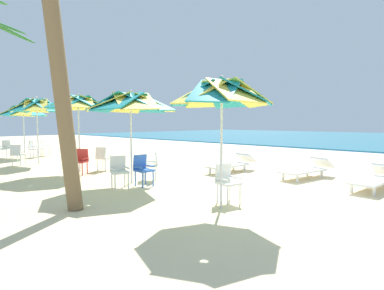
# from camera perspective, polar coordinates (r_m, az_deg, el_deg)

# --- Properties ---
(ground_plane) EXTENTS (80.00, 80.00, 0.00)m
(ground_plane) POSITION_cam_1_polar(r_m,az_deg,el_deg) (8.30, 18.66, -8.30)
(ground_plane) COLOR beige
(beach_umbrella_0) EXTENTS (2.10, 2.10, 2.72)m
(beach_umbrella_0) POSITION_cam_1_polar(r_m,az_deg,el_deg) (6.24, 5.60, 9.40)
(beach_umbrella_0) COLOR silver
(beach_umbrella_0) RESTS_ON ground
(plastic_chair_0) EXTENTS (0.56, 0.53, 0.87)m
(plastic_chair_0) POSITION_cam_1_polar(r_m,az_deg,el_deg) (6.82, 6.53, -6.55)
(plastic_chair_0) COLOR white
(plastic_chair_0) RESTS_ON ground
(beach_umbrella_1) EXTENTS (2.61, 2.61, 2.70)m
(beach_umbrella_1) POSITION_cam_1_polar(r_m,az_deg,el_deg) (8.98, -11.43, 7.71)
(beach_umbrella_1) COLOR silver
(beach_umbrella_1) RESTS_ON ground
(plastic_chair_1) EXTENTS (0.48, 0.45, 0.87)m
(plastic_chair_1) POSITION_cam_1_polar(r_m,az_deg,el_deg) (8.63, -9.22, -4.30)
(plastic_chair_1) COLOR blue
(plastic_chair_1) RESTS_ON ground
(plastic_chair_2) EXTENTS (0.63, 0.63, 0.87)m
(plastic_chair_2) POSITION_cam_1_polar(r_m,az_deg,el_deg) (9.47, -7.48, -3.52)
(plastic_chair_2) COLOR white
(plastic_chair_2) RESTS_ON ground
(plastic_chair_3) EXTENTS (0.58, 0.55, 0.87)m
(plastic_chair_3) POSITION_cam_1_polar(r_m,az_deg,el_deg) (8.45, -13.48, -4.54)
(plastic_chair_3) COLOR white
(plastic_chair_3) RESTS_ON ground
(beach_umbrella_2) EXTENTS (2.35, 2.35, 2.80)m
(beach_umbrella_2) POSITION_cam_1_polar(r_m,az_deg,el_deg) (11.64, -20.54, 7.31)
(beach_umbrella_2) COLOR silver
(beach_umbrella_2) RESTS_ON ground
(plastic_chair_4) EXTENTS (0.62, 0.63, 0.87)m
(plastic_chair_4) POSITION_cam_1_polar(r_m,az_deg,el_deg) (11.06, -20.13, -2.62)
(plastic_chair_4) COLOR red
(plastic_chair_4) RESTS_ON ground
(plastic_chair_5) EXTENTS (0.59, 0.61, 0.87)m
(plastic_chair_5) POSITION_cam_1_polar(r_m,az_deg,el_deg) (11.72, -16.34, -2.16)
(plastic_chair_5) COLOR white
(plastic_chair_5) RESTS_ON ground
(beach_umbrella_3) EXTENTS (2.22, 2.22, 2.88)m
(beach_umbrella_3) POSITION_cam_1_polar(r_m,az_deg,el_deg) (14.70, -27.07, 6.51)
(beach_umbrella_3) COLOR silver
(beach_umbrella_3) RESTS_ON ground
(plastic_chair_6) EXTENTS (0.63, 0.63, 0.87)m
(plastic_chair_6) POSITION_cam_1_polar(r_m,az_deg,el_deg) (14.42, -29.85, -1.38)
(plastic_chair_6) COLOR white
(plastic_chair_6) RESTS_ON ground
(beach_umbrella_4) EXTENTS (2.37, 2.37, 2.71)m
(beach_umbrella_4) POSITION_cam_1_polar(r_m,az_deg,el_deg) (17.97, -29.07, 5.51)
(beach_umbrella_4) COLOR silver
(beach_umbrella_4) RESTS_ON ground
(plastic_chair_7) EXTENTS (0.63, 0.63, 0.87)m
(plastic_chair_7) POSITION_cam_1_polar(r_m,az_deg,el_deg) (18.05, -31.61, -0.43)
(plastic_chair_7) COLOR white
(plastic_chair_7) RESTS_ON ground
(plastic_chair_8) EXTENTS (0.63, 0.63, 0.87)m
(plastic_chair_8) POSITION_cam_1_polar(r_m,az_deg,el_deg) (17.29, -27.50, -0.45)
(plastic_chair_8) COLOR white
(plastic_chair_8) RESTS_ON ground
(plastic_chair_9) EXTENTS (0.61, 0.62, 0.87)m
(plastic_chair_9) POSITION_cam_1_polar(r_m,az_deg,el_deg) (17.85, -25.84, -0.26)
(plastic_chair_9) COLOR white
(plastic_chair_9) RESTS_ON ground
(sun_lounger_0) EXTENTS (0.76, 2.18, 0.62)m
(sun_lounger_0) POSITION_cam_1_polar(r_m,az_deg,el_deg) (9.45, 30.98, -5.43)
(sun_lounger_0) COLOR white
(sun_lounger_0) RESTS_ON ground
(sun_lounger_1) EXTENTS (0.99, 2.22, 0.62)m
(sun_lounger_1) POSITION_cam_1_polar(r_m,az_deg,el_deg) (10.38, 20.70, -4.28)
(sun_lounger_1) COLOR white
(sun_lounger_1) RESTS_ON ground
(sun_lounger_2) EXTENTS (0.75, 2.18, 0.62)m
(sun_lounger_2) POSITION_cam_1_polar(r_m,az_deg,el_deg) (11.03, 7.39, -3.55)
(sun_lounger_2) COLOR white
(sun_lounger_2) RESTS_ON ground
(palm_tree_2) EXTENTS (2.92, 3.15, 5.58)m
(palm_tree_2) POSITION_cam_1_polar(r_m,az_deg,el_deg) (6.61, -23.79, 17.84)
(palm_tree_2) COLOR brown
(palm_tree_2) RESTS_ON ground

